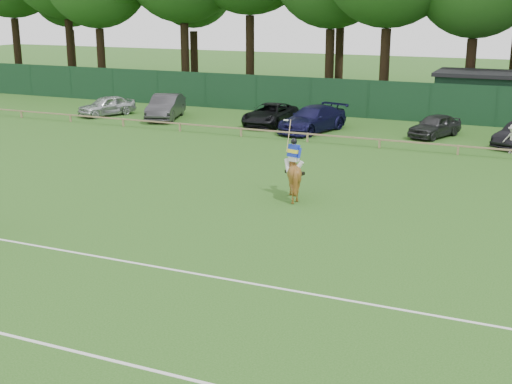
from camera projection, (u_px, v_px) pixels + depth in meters
The scene contains 13 objects.
ground at pixel (200, 260), 20.41m from camera, with size 160.00×160.00×0.00m, color #1E4C14.
horse_chestnut at pixel (293, 175), 26.69m from camera, with size 1.49×1.67×1.84m, color brown.
sedan_silver at pixel (107, 106), 45.90m from camera, with size 1.57×3.91×1.33m, color #B8BBBE.
sedan_grey at pixel (166, 107), 44.59m from camera, with size 1.67×4.79×1.58m, color #303033.
suv_black at pixel (270, 115), 42.32m from camera, with size 2.20×4.78×1.33m, color black.
sedan_navy at pixel (313, 119), 40.21m from camera, with size 2.08×5.12×1.49m, color #14133C.
hatch_grey at pixel (435, 126), 38.68m from camera, with size 1.52×3.77×1.29m, color #2E2E31.
rider_chestnut at pixel (294, 154), 26.46m from camera, with size 0.92×0.72×2.05m.
pitch_lines at pixel (135, 306), 17.32m from camera, with size 60.00×5.10×0.01m.
pitch_rail at pixel (361, 138), 36.16m from camera, with size 62.10×0.10×0.50m.
perimeter_fence at pixel (399, 101), 43.88m from camera, with size 92.08×0.08×2.50m.
utility_shed at pixel (502, 96), 44.13m from camera, with size 8.40×4.40×3.04m.
tree_row at pixel (448, 105), 50.50m from camera, with size 96.00×12.00×21.00m, color #26561C, non-canonical shape.
Camera 1 is at (9.19, -16.82, 7.47)m, focal length 48.00 mm.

